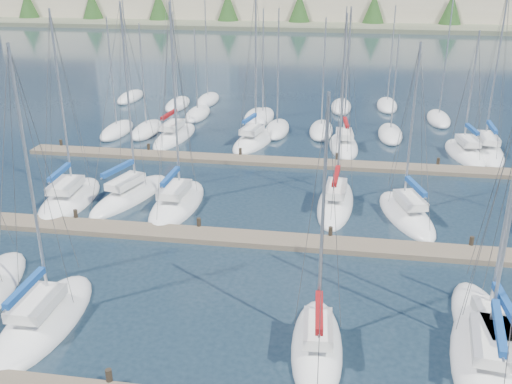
# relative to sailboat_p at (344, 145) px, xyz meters

# --- Properties ---
(ground) EXTENTS (400.00, 400.00, 0.00)m
(ground) POSITION_rel_sailboat_p_xyz_m (-4.51, 24.83, -0.19)
(ground) COLOR #1D2E3B
(ground) RESTS_ON ground
(dock_mid) EXTENTS (44.00, 1.93, 1.10)m
(dock_mid) POSITION_rel_sailboat_p_xyz_m (-4.51, -19.15, -0.03)
(dock_mid) COLOR #6B5E4C
(dock_mid) RESTS_ON ground
(dock_far) EXTENTS (44.00, 1.93, 1.10)m
(dock_far) POSITION_rel_sailboat_p_xyz_m (-4.51, -5.15, -0.03)
(dock_far) COLOR #6B5E4C
(dock_far) RESTS_ON ground
(sailboat_p) EXTENTS (3.10, 7.53, 12.63)m
(sailboat_p) POSITION_rel_sailboat_p_xyz_m (0.00, 0.00, 0.00)
(sailboat_p) COLOR white
(sailboat_p) RESTS_ON ground
(sailboat_f) EXTENTS (3.22, 9.56, 13.36)m
(sailboat_f) POSITION_rel_sailboat_p_xyz_m (6.77, -26.99, -0.01)
(sailboat_f) COLOR white
(sailboat_f) RESTS_ON ground
(sailboat_r) EXTENTS (2.95, 9.20, 14.78)m
(sailboat_r) POSITION_rel_sailboat_p_xyz_m (12.16, 0.74, -0.00)
(sailboat_r) COLOR white
(sailboat_r) RESTS_ON ground
(sailboat_e) EXTENTS (4.14, 9.48, 14.41)m
(sailboat_e) POSITION_rel_sailboat_p_xyz_m (6.33, -28.36, -0.01)
(sailboat_e) COLOR white
(sailboat_e) RESTS_ON ground
(sailboat_i) EXTENTS (4.57, 8.75, 13.79)m
(sailboat_i) POSITION_rel_sailboat_p_xyz_m (-14.55, -13.95, 0.01)
(sailboat_i) COLOR white
(sailboat_i) RESTS_ON ground
(sailboat_h) EXTENTS (3.50, 8.14, 13.42)m
(sailboat_h) POSITION_rel_sailboat_p_xyz_m (-18.42, -15.22, -0.01)
(sailboat_h) COLOR white
(sailboat_h) RESTS_ON ground
(sailboat_o) EXTENTS (4.18, 7.94, 14.18)m
(sailboat_o) POSITION_rel_sailboat_p_xyz_m (-8.10, 0.04, 0.01)
(sailboat_o) COLOR white
(sailboat_o) RESTS_ON ground
(sailboat_c) EXTENTS (2.99, 7.91, 13.22)m
(sailboat_c) POSITION_rel_sailboat_p_xyz_m (-13.12, -28.73, -0.01)
(sailboat_c) COLOR white
(sailboat_c) RESTS_ON ground
(sailboat_l) EXTENTS (4.49, 8.01, 11.73)m
(sailboat_l) POSITION_rel_sailboat_p_xyz_m (4.23, -14.24, -0.01)
(sailboat_l) COLOR white
(sailboat_l) RESTS_ON ground
(sailboat_q) EXTENTS (3.56, 7.70, 10.98)m
(sailboat_q) POSITION_rel_sailboat_p_xyz_m (10.22, -0.50, -0.01)
(sailboat_q) COLOR white
(sailboat_q) RESTS_ON ground
(sailboat_n) EXTENTS (3.29, 8.65, 15.16)m
(sailboat_n) POSITION_rel_sailboat_p_xyz_m (-15.61, 0.45, 0.01)
(sailboat_n) COLOR white
(sailboat_n) RESTS_ON ground
(sailboat_d) EXTENTS (2.57, 7.11, 11.75)m
(sailboat_d) POSITION_rel_sailboat_p_xyz_m (-0.69, -28.72, 0.00)
(sailboat_d) COLOR white
(sailboat_d) RESTS_ON ground
(sailboat_j) EXTENTS (3.11, 8.34, 13.85)m
(sailboat_j) POSITION_rel_sailboat_p_xyz_m (-10.91, -14.81, -0.01)
(sailboat_j) COLOR white
(sailboat_j) RESTS_ON ground
(sailboat_k) EXTENTS (2.77, 8.75, 13.18)m
(sailboat_k) POSITION_rel_sailboat_p_xyz_m (-0.34, -12.98, 0.00)
(sailboat_k) COLOR white
(sailboat_k) RESTS_ON ground
(distant_boats) EXTENTS (36.93, 20.75, 13.30)m
(distant_boats) POSITION_rel_sailboat_p_xyz_m (-8.85, 8.60, 0.11)
(distant_boats) COLOR #9EA0A5
(distant_boats) RESTS_ON ground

